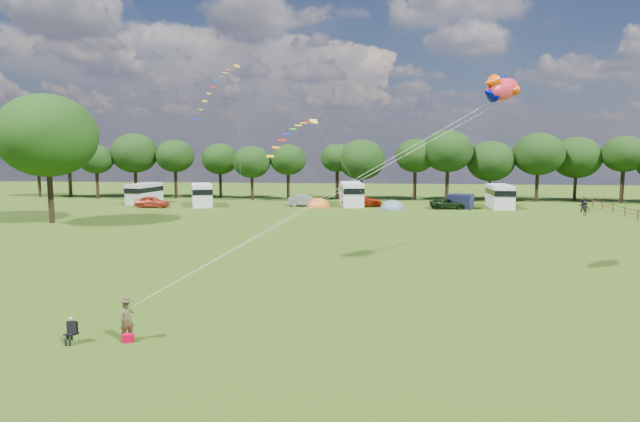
# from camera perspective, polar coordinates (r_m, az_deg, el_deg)

# --- Properties ---
(ground_plane) EXTENTS (180.00, 180.00, 0.00)m
(ground_plane) POSITION_cam_1_polar(r_m,az_deg,el_deg) (25.81, -1.69, -11.02)
(ground_plane) COLOR black
(ground_plane) RESTS_ON ground
(tree_line) EXTENTS (102.98, 10.98, 10.27)m
(tree_line) POSITION_cam_1_polar(r_m,az_deg,el_deg) (79.40, 7.04, 5.73)
(tree_line) COLOR black
(tree_line) RESTS_ON ground
(big_tree) EXTENTS (10.00, 10.00, 13.28)m
(big_tree) POSITION_cam_1_polar(r_m,az_deg,el_deg) (61.92, -27.11, 7.17)
(big_tree) COLOR black
(big_tree) RESTS_ON ground
(car_a) EXTENTS (4.60, 1.95, 1.51)m
(car_a) POSITION_cam_1_polar(r_m,az_deg,el_deg) (72.92, -17.48, 0.95)
(car_a) COLOR #B5371F
(car_a) RESTS_ON ground
(car_b) EXTENTS (4.43, 1.75, 1.55)m
(car_b) POSITION_cam_1_polar(r_m,az_deg,el_deg) (71.05, -1.55, 1.13)
(car_b) COLOR gray
(car_b) RESTS_ON ground
(car_c) EXTENTS (5.55, 3.23, 1.56)m
(car_c) POSITION_cam_1_polar(r_m,az_deg,el_deg) (71.11, 4.47, 1.13)
(car_c) COLOR #A92606
(car_c) RESTS_ON ground
(car_d) EXTENTS (4.86, 2.34, 1.30)m
(car_d) POSITION_cam_1_polar(r_m,az_deg,el_deg) (70.06, 13.54, 0.76)
(car_d) COLOR black
(car_d) RESTS_ON ground
(campervan_a) EXTENTS (3.48, 6.07, 2.80)m
(campervan_a) POSITION_cam_1_polar(r_m,az_deg,el_deg) (78.39, -18.22, 1.87)
(campervan_a) COLOR #B9B9BB
(campervan_a) RESTS_ON ground
(campervan_b) EXTENTS (4.44, 6.49, 2.93)m
(campervan_b) POSITION_cam_1_polar(r_m,az_deg,el_deg) (73.11, -12.49, 1.77)
(campervan_b) COLOR white
(campervan_b) RESTS_ON ground
(campervan_c) EXTENTS (3.54, 6.63, 3.10)m
(campervan_c) POSITION_cam_1_polar(r_m,az_deg,el_deg) (71.89, 3.39, 1.90)
(campervan_c) COLOR white
(campervan_c) RESTS_ON ground
(campervan_d) EXTENTS (2.69, 6.13, 2.98)m
(campervan_d) POSITION_cam_1_polar(r_m,az_deg,el_deg) (72.97, 18.64, 1.58)
(campervan_d) COLOR silver
(campervan_d) RESTS_ON ground
(tent_orange) EXTENTS (3.09, 3.38, 2.42)m
(tent_orange) POSITION_cam_1_polar(r_m,az_deg,el_deg) (69.94, -0.14, 0.42)
(tent_orange) COLOR orange
(tent_orange) RESTS_ON ground
(tent_greyblue) EXTENTS (3.21, 3.52, 2.39)m
(tent_greyblue) POSITION_cam_1_polar(r_m,az_deg,el_deg) (68.03, 7.74, 0.18)
(tent_greyblue) COLOR slate
(tent_greyblue) RESTS_ON ground
(awning_navy) EXTENTS (3.61, 3.33, 1.82)m
(awning_navy) POSITION_cam_1_polar(r_m,az_deg,el_deg) (70.79, 14.75, 1.00)
(awning_navy) COLOR black
(awning_navy) RESTS_ON ground
(kite_flyer) EXTENTS (0.71, 0.69, 1.64)m
(kite_flyer) POSITION_cam_1_polar(r_m,az_deg,el_deg) (23.81, -19.89, -10.92)
(kite_flyer) COLOR #4E432A
(kite_flyer) RESTS_ON ground
(camp_chair) EXTENTS (0.56, 0.57, 1.11)m
(camp_chair) POSITION_cam_1_polar(r_m,az_deg,el_deg) (24.34, -24.97, -11.17)
(camp_chair) COLOR #99999E
(camp_chair) RESTS_ON ground
(kite_bag) EXTENTS (0.54, 0.45, 0.33)m
(kite_bag) POSITION_cam_1_polar(r_m,az_deg,el_deg) (23.75, -19.77, -12.64)
(kite_bag) COLOR #BC0028
(kite_bag) RESTS_ON ground
(fish_kite) EXTENTS (3.32, 3.47, 2.03)m
(fish_kite) POSITION_cam_1_polar(r_m,az_deg,el_deg) (34.31, 18.66, 12.22)
(fish_kite) COLOR red
(fish_kite) RESTS_ON ground
(streamer_kite_a) EXTENTS (3.28, 5.56, 5.74)m
(streamer_kite_a) POSITION_cam_1_polar(r_m,az_deg,el_deg) (54.13, -10.58, 13.33)
(streamer_kite_a) COLOR #FAAE0E
(streamer_kite_a) RESTS_ON ground
(streamer_kite_c) EXTENTS (3.13, 4.82, 2.78)m
(streamer_kite_c) POSITION_cam_1_polar(r_m,az_deg,el_deg) (38.90, -2.49, 8.55)
(streamer_kite_c) COLOR yellow
(streamer_kite_c) RESTS_ON ground
(walker_a) EXTENTS (0.78, 0.50, 1.58)m
(walker_a) POSITION_cam_1_polar(r_m,az_deg,el_deg) (72.03, 26.16, 0.51)
(walker_a) COLOR black
(walker_a) RESTS_ON ground
(walker_b) EXTENTS (1.14, 0.62, 1.70)m
(walker_b) POSITION_cam_1_polar(r_m,az_deg,el_deg) (68.34, 26.43, 0.24)
(walker_b) COLOR black
(walker_b) RESTS_ON ground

